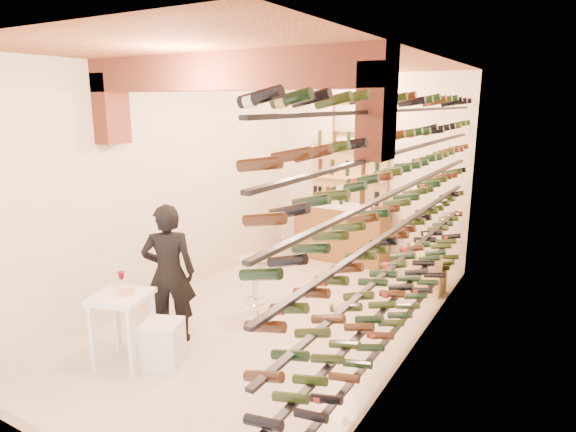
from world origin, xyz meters
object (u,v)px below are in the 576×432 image
(tasting_table, at_px, (122,307))
(person, at_px, (169,274))
(white_stool, at_px, (162,344))
(wine_rack, at_px, (397,215))
(chrome_barstool, at_px, (255,283))
(crate_lower, at_px, (425,281))
(back_counter, at_px, (341,230))

(tasting_table, xyz_separation_m, person, (0.05, 0.65, 0.17))
(tasting_table, bearing_deg, white_stool, 8.02)
(tasting_table, relative_size, white_stool, 1.97)
(wine_rack, bearing_deg, tasting_table, -142.84)
(chrome_barstool, height_order, crate_lower, chrome_barstool)
(tasting_table, relative_size, chrome_barstool, 1.16)
(chrome_barstool, bearing_deg, white_stool, -97.62)
(person, bearing_deg, white_stool, 85.61)
(white_stool, bearing_deg, wine_rack, 39.09)
(wine_rack, distance_m, chrome_barstool, 2.07)
(chrome_barstool, xyz_separation_m, crate_lower, (1.63, 2.02, -0.32))
(tasting_table, height_order, white_stool, tasting_table)
(white_stool, distance_m, chrome_barstool, 1.49)
(back_counter, relative_size, person, 1.04)
(tasting_table, bearing_deg, chrome_barstool, 53.61)
(wine_rack, xyz_separation_m, tasting_table, (-2.33, -1.76, -0.90))
(back_counter, relative_size, chrome_barstool, 2.07)
(white_stool, xyz_separation_m, crate_lower, (1.82, 3.48, -0.08))
(wine_rack, xyz_separation_m, back_counter, (-1.83, 2.65, -1.02))
(chrome_barstool, bearing_deg, back_counter, 91.46)
(tasting_table, relative_size, crate_lower, 1.80)
(back_counter, bearing_deg, chrome_barstool, -88.54)
(back_counter, distance_m, tasting_table, 4.44)
(wine_rack, height_order, crate_lower, wine_rack)
(white_stool, bearing_deg, tasting_table, -154.75)
(person, xyz_separation_m, chrome_barstool, (0.52, 0.98, -0.34))
(back_counter, height_order, crate_lower, back_counter)
(back_counter, height_order, tasting_table, back_counter)
(back_counter, xyz_separation_m, white_stool, (-0.12, -4.24, -0.29))
(wine_rack, relative_size, crate_lower, 10.75)
(back_counter, xyz_separation_m, tasting_table, (-0.50, -4.41, 0.11))
(back_counter, distance_m, white_stool, 4.25)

